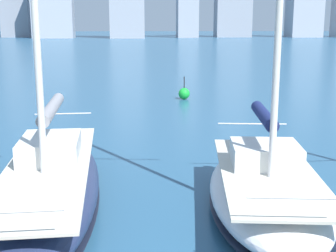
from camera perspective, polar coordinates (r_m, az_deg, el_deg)
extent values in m
cube|color=#A0A5AF|center=(161.11, -13.89, 14.31)|extent=(13.02, 8.72, 22.13)
ellipsoid|color=white|center=(11.80, 11.91, -8.00)|extent=(3.71, 7.15, 1.06)
ellipsoid|color=black|center=(11.90, 11.85, -9.31)|extent=(3.73, 7.19, 0.10)
cube|color=beige|center=(11.62, 12.03, -5.42)|extent=(3.10, 6.27, 0.06)
cube|color=silver|center=(11.92, 11.79, -3.42)|extent=(1.85, 1.73, 0.55)
cylinder|color=silver|center=(12.23, 11.59, 0.72)|extent=(0.54, 2.85, 0.12)
cylinder|color=navy|center=(12.21, 11.61, 1.28)|extent=(0.70, 2.66, 0.32)
cylinder|color=silver|center=(8.54, 15.51, -8.48)|extent=(1.77, 0.30, 0.04)
cylinder|color=silver|center=(14.43, 10.22, 0.27)|extent=(2.05, 0.34, 0.04)
ellipsoid|color=navy|center=(12.02, -14.23, -7.48)|extent=(2.64, 9.09, 1.16)
ellipsoid|color=black|center=(12.13, -14.15, -8.90)|extent=(2.65, 9.14, 0.10)
cube|color=beige|center=(11.83, -14.38, -4.70)|extent=(2.18, 8.00, 0.06)
cube|color=silver|center=(12.26, -14.15, -2.60)|extent=(1.50, 2.02, 0.55)
cylinder|color=silver|center=(12.75, -13.97, 1.55)|extent=(0.22, 3.80, 0.12)
cylinder|color=gray|center=(12.73, -14.00, 2.08)|extent=(0.41, 3.50, 0.32)
cylinder|color=silver|center=(7.79, -18.38, -9.93)|extent=(1.57, 0.08, 0.04)
cylinder|color=silver|center=(15.63, -12.67, 1.47)|extent=(1.81, 0.09, 0.04)
sphere|color=green|center=(29.07, 1.97, 3.98)|extent=(0.70, 0.70, 0.70)
cylinder|color=black|center=(28.97, 1.98, 5.35)|extent=(0.06, 0.06, 0.70)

